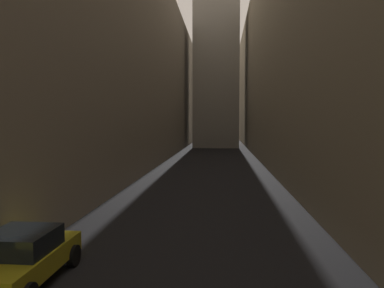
{
  "coord_description": "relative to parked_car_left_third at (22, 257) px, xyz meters",
  "views": [
    {
      "loc": [
        1.17,
        8.32,
        4.54
      ],
      "look_at": [
        0.0,
        22.24,
        3.7
      ],
      "focal_mm": 33.78,
      "sensor_mm": 36.0,
      "label": 1
    }
  ],
  "objects": [
    {
      "name": "ground_plane",
      "position": [
        4.4,
        30.23,
        -0.78
      ],
      "size": [
        264.0,
        264.0,
        0.0
      ],
      "primitive_type": "plane",
      "color": "black"
    },
    {
      "name": "building_block_left",
      "position": [
        -8.39,
        32.23,
        10.17
      ],
      "size": [
        14.58,
        108.0,
        21.9
      ],
      "primitive_type": "cube",
      "color": "gray",
      "rests_on": "ground"
    },
    {
      "name": "building_block_right",
      "position": [
        17.66,
        32.23,
        11.34
      ],
      "size": [
        15.52,
        108.0,
        24.23
      ],
      "primitive_type": "cube",
      "color": "gray",
      "rests_on": "ground"
    },
    {
      "name": "parked_car_left_third",
      "position": [
        0.0,
        0.0,
        0.0
      ],
      "size": [
        2.04,
        3.96,
        1.52
      ],
      "rotation": [
        0.0,
        0.0,
        1.57
      ],
      "color": "#A59919",
      "rests_on": "ground"
    }
  ]
}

